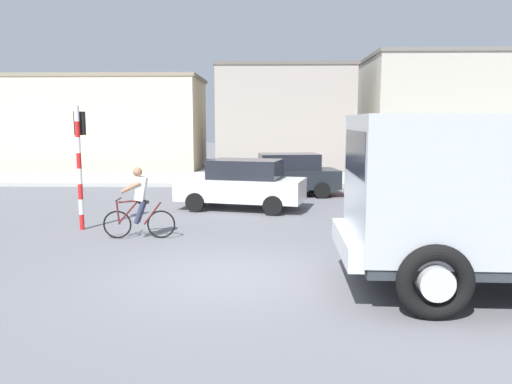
{
  "coord_description": "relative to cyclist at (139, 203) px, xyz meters",
  "views": [
    {
      "loc": [
        0.81,
        -8.78,
        2.78
      ],
      "look_at": [
        0.51,
        2.5,
        1.2
      ],
      "focal_mm": 35.07,
      "sensor_mm": 36.0,
      "label": 1
    }
  ],
  "objects": [
    {
      "name": "ground_plane",
      "position": [
        2.3,
        -2.94,
        -0.86
      ],
      "size": [
        120.0,
        120.0,
        0.0
      ],
      "primitive_type": "plane",
      "color": "slate"
    },
    {
      "name": "traffic_light_pole",
      "position": [
        -1.77,
        1.02,
        1.2
      ],
      "size": [
        0.24,
        0.43,
        3.2
      ],
      "color": "red",
      "rests_on": "ground"
    },
    {
      "name": "building_corner_left",
      "position": [
        -7.12,
        19.09,
        1.89
      ],
      "size": [
        12.23,
        5.96,
        5.5
      ],
      "color": "beige",
      "rests_on": "ground"
    },
    {
      "name": "car_far_side",
      "position": [
        3.76,
        7.18,
        -0.05
      ],
      "size": [
        4.19,
        2.26,
        1.6
      ],
      "color": "#1E2328",
      "rests_on": "ground"
    },
    {
      "name": "sidewalk_far",
      "position": [
        2.3,
        12.07,
        -0.78
      ],
      "size": [
        80.0,
        5.0,
        0.16
      ],
      "primitive_type": "cube",
      "color": "#ADADA8",
      "rests_on": "ground"
    },
    {
      "name": "cyclist",
      "position": [
        0.0,
        0.0,
        0.0
      ],
      "size": [
        1.73,
        0.5,
        1.72
      ],
      "color": "black",
      "rests_on": "ground"
    },
    {
      "name": "car_red_near",
      "position": [
        8.27,
        7.71,
        -0.05
      ],
      "size": [
        4.25,
        2.44,
        1.6
      ],
      "color": "red",
      "rests_on": "ground"
    },
    {
      "name": "building_corner_right",
      "position": [
        13.11,
        19.27,
        2.47
      ],
      "size": [
        8.38,
        8.12,
        6.66
      ],
      "color": "#B2AD9E",
      "rests_on": "ground"
    },
    {
      "name": "car_white_mid",
      "position": [
        2.25,
        4.14,
        -0.05
      ],
      "size": [
        4.28,
        2.56,
        1.6
      ],
      "color": "white",
      "rests_on": "ground"
    },
    {
      "name": "building_mid_block",
      "position": [
        4.03,
        18.93,
        2.19
      ],
      "size": [
        8.04,
        5.46,
        6.1
      ],
      "color": "#9E9389",
      "rests_on": "ground"
    }
  ]
}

